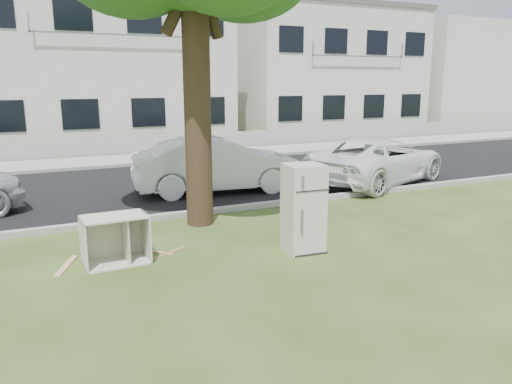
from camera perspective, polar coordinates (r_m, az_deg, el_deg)
name	(u,v)px	position (r m, az deg, el deg)	size (l,w,h in m)	color
ground	(254,246)	(9.06, -0.22, -6.20)	(120.00, 120.00, 0.00)	#324418
road	(165,185)	(14.54, -10.31, 0.84)	(120.00, 7.00, 0.01)	black
kerb_near	(208,214)	(11.24, -5.54, -2.52)	(120.00, 0.18, 0.12)	gray
kerb_far	(138,166)	(17.94, -13.29, 2.92)	(120.00, 0.18, 0.12)	gray
sidewalk	(130,160)	(19.34, -14.21, 3.57)	(120.00, 2.80, 0.01)	gray
low_wall	(121,146)	(20.85, -15.14, 5.11)	(120.00, 0.15, 0.70)	gray
townhouse_center	(98,63)	(25.54, -17.65, 13.87)	(11.22, 8.16, 7.44)	silver
townhouse_right	(314,71)	(29.72, 6.61, 13.53)	(10.20, 8.16, 6.84)	beige
filler_right	(480,76)	(39.27, 24.23, 11.97)	(16.00, 9.00, 6.40)	silver
fridge	(303,208)	(8.66, 5.44, -1.85)	(0.63, 0.59, 1.54)	white
cabinet	(115,240)	(8.44, -15.78, -5.26)	(1.03, 0.64, 0.80)	silver
plank_a	(164,255)	(8.74, -10.45, -7.07)	(1.03, 0.08, 0.02)	olive
plank_b	(152,251)	(8.96, -11.78, -6.63)	(0.87, 0.09, 0.02)	#AE7C5A
plank_c	(66,266)	(8.67, -20.86, -7.88)	(0.91, 0.10, 0.03)	tan
car_center	(218,165)	(13.31, -4.36, 3.14)	(1.56, 4.47, 1.47)	silver
car_right	(378,160)	(14.93, 13.73, 3.59)	(2.22, 4.82, 1.34)	white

